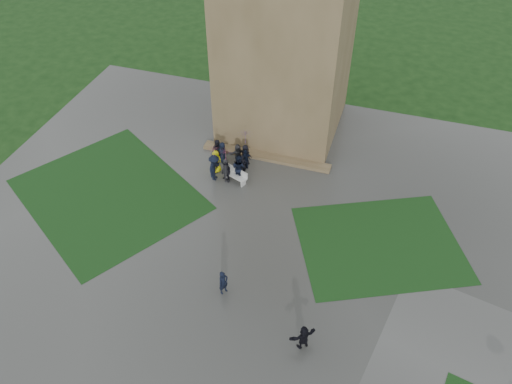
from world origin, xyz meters
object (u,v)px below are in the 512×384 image
(bench, at_px, (236,175))
(pedestrian_mid, at_px, (223,283))
(tower, at_px, (288,5))
(pedestrian_near, at_px, (304,337))

(bench, relative_size, pedestrian_mid, 1.10)
(tower, distance_m, pedestrian_near, 20.32)
(tower, bearing_deg, pedestrian_mid, -85.84)
(bench, xyz_separation_m, pedestrian_mid, (2.30, -8.52, 0.29))
(tower, relative_size, bench, 10.65)
(bench, height_order, pedestrian_mid, pedestrian_mid)
(pedestrian_mid, bearing_deg, pedestrian_near, -81.20)
(bench, distance_m, pedestrian_mid, 8.83)
(tower, height_order, pedestrian_near, tower)
(tower, height_order, pedestrian_mid, tower)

